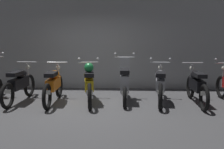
# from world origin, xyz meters

# --- Properties ---
(ground_plane) EXTENTS (80.00, 80.00, 0.00)m
(ground_plane) POSITION_xyz_m (0.00, 0.00, 0.00)
(ground_plane) COLOR #4C4C4F
(back_wall) EXTENTS (16.00, 0.30, 3.11)m
(back_wall) POSITION_xyz_m (0.00, 2.52, 1.55)
(back_wall) COLOR #9EA0A3
(back_wall) RESTS_ON ground
(motorbike_slot_2) EXTENTS (0.56, 1.95, 1.03)m
(motorbike_slot_2) POSITION_xyz_m (-1.86, 0.52, 0.49)
(motorbike_slot_2) COLOR black
(motorbike_slot_2) RESTS_ON ground
(motorbike_slot_3) EXTENTS (0.56, 1.95, 1.03)m
(motorbike_slot_3) POSITION_xyz_m (-0.93, 0.47, 0.49)
(motorbike_slot_3) COLOR black
(motorbike_slot_3) RESTS_ON ground
(motorbike_slot_4) EXTENTS (0.58, 1.94, 1.15)m
(motorbike_slot_4) POSITION_xyz_m (-0.00, 0.52, 0.53)
(motorbike_slot_4) COLOR black
(motorbike_slot_4) RESTS_ON ground
(motorbike_slot_5) EXTENTS (0.59, 1.68, 1.29)m
(motorbike_slot_5) POSITION_xyz_m (0.93, 0.66, 0.53)
(motorbike_slot_5) COLOR black
(motorbike_slot_5) RESTS_ON ground
(motorbike_slot_6) EXTENTS (0.59, 1.95, 1.15)m
(motorbike_slot_6) POSITION_xyz_m (1.87, 0.60, 0.49)
(motorbike_slot_6) COLOR black
(motorbike_slot_6) RESTS_ON ground
(motorbike_slot_7) EXTENTS (0.56, 1.95, 1.03)m
(motorbike_slot_7) POSITION_xyz_m (2.80, 0.51, 0.49)
(motorbike_slot_7) COLOR black
(motorbike_slot_7) RESTS_ON ground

